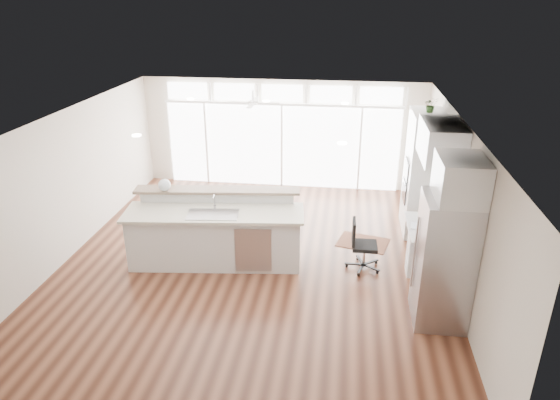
# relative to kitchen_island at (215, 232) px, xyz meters

# --- Properties ---
(floor) EXTENTS (7.00, 8.00, 0.02)m
(floor) POSITION_rel_kitchen_island_xyz_m (0.69, 0.17, -0.65)
(floor) COLOR #401F13
(floor) RESTS_ON ground
(ceiling) EXTENTS (7.00, 8.00, 0.02)m
(ceiling) POSITION_rel_kitchen_island_xyz_m (0.69, 0.17, 2.06)
(ceiling) COLOR white
(ceiling) RESTS_ON wall_back
(wall_back) EXTENTS (7.00, 0.04, 2.70)m
(wall_back) POSITION_rel_kitchen_island_xyz_m (0.69, 4.17, 0.71)
(wall_back) COLOR beige
(wall_back) RESTS_ON floor
(wall_front) EXTENTS (7.00, 0.04, 2.70)m
(wall_front) POSITION_rel_kitchen_island_xyz_m (0.69, -3.83, 0.71)
(wall_front) COLOR beige
(wall_front) RESTS_ON floor
(wall_left) EXTENTS (0.04, 8.00, 2.70)m
(wall_left) POSITION_rel_kitchen_island_xyz_m (-2.81, 0.17, 0.71)
(wall_left) COLOR beige
(wall_left) RESTS_ON floor
(wall_right) EXTENTS (0.04, 8.00, 2.70)m
(wall_right) POSITION_rel_kitchen_island_xyz_m (4.19, 0.17, 0.71)
(wall_right) COLOR beige
(wall_right) RESTS_ON floor
(glass_wall) EXTENTS (5.80, 0.06, 2.08)m
(glass_wall) POSITION_rel_kitchen_island_xyz_m (0.69, 4.11, 0.41)
(glass_wall) COLOR white
(glass_wall) RESTS_ON wall_back
(transom_row) EXTENTS (5.90, 0.06, 0.40)m
(transom_row) POSITION_rel_kitchen_island_xyz_m (0.69, 4.11, 1.74)
(transom_row) COLOR white
(transom_row) RESTS_ON wall_back
(desk_window) EXTENTS (0.04, 0.85, 0.85)m
(desk_window) POSITION_rel_kitchen_island_xyz_m (4.15, 0.47, 0.91)
(desk_window) COLOR white
(desk_window) RESTS_ON wall_right
(ceiling_fan) EXTENTS (1.16, 1.16, 0.32)m
(ceiling_fan) POSITION_rel_kitchen_island_xyz_m (0.19, 2.97, 1.84)
(ceiling_fan) COLOR white
(ceiling_fan) RESTS_ON ceiling
(recessed_lights) EXTENTS (3.40, 3.00, 0.02)m
(recessed_lights) POSITION_rel_kitchen_island_xyz_m (0.69, 0.37, 2.04)
(recessed_lights) COLOR white
(recessed_lights) RESTS_ON ceiling
(oven_cabinet) EXTENTS (0.64, 1.20, 2.50)m
(oven_cabinet) POSITION_rel_kitchen_island_xyz_m (3.86, 1.97, 0.61)
(oven_cabinet) COLOR silver
(oven_cabinet) RESTS_ON floor
(desk_nook) EXTENTS (0.72, 1.30, 0.76)m
(desk_nook) POSITION_rel_kitchen_island_xyz_m (3.82, 0.47, -0.26)
(desk_nook) COLOR silver
(desk_nook) RESTS_ON floor
(upper_cabinets) EXTENTS (0.64, 1.30, 0.64)m
(upper_cabinets) POSITION_rel_kitchen_island_xyz_m (3.86, 0.47, 1.71)
(upper_cabinets) COLOR silver
(upper_cabinets) RESTS_ON wall_right
(refrigerator) EXTENTS (0.76, 0.90, 2.00)m
(refrigerator) POSITION_rel_kitchen_island_xyz_m (3.80, -1.18, 0.36)
(refrigerator) COLOR #A4A5A9
(refrigerator) RESTS_ON floor
(fridge_cabinet) EXTENTS (0.64, 0.90, 0.60)m
(fridge_cabinet) POSITION_rel_kitchen_island_xyz_m (3.86, -1.18, 1.66)
(fridge_cabinet) COLOR silver
(fridge_cabinet) RESTS_ON wall_right
(framed_photos) EXTENTS (0.06, 0.22, 0.80)m
(framed_photos) POSITION_rel_kitchen_island_xyz_m (4.15, 1.09, 0.76)
(framed_photos) COLOR black
(framed_photos) RESTS_ON wall_right
(kitchen_island) EXTENTS (3.32, 1.56, 1.27)m
(kitchen_island) POSITION_rel_kitchen_island_xyz_m (0.00, 0.00, 0.00)
(kitchen_island) COLOR silver
(kitchen_island) RESTS_ON floor
(rug) EXTENTS (1.12, 0.93, 0.01)m
(rug) POSITION_rel_kitchen_island_xyz_m (2.72, 1.16, -0.63)
(rug) COLOR #391B12
(rug) RESTS_ON floor
(office_chair) EXTENTS (0.50, 0.46, 0.94)m
(office_chair) POSITION_rel_kitchen_island_xyz_m (2.70, 0.16, -0.17)
(office_chair) COLOR black
(office_chair) RESTS_ON floor
(fishbowl) EXTENTS (0.24, 0.24, 0.23)m
(fishbowl) POSITION_rel_kitchen_island_xyz_m (-0.99, 0.29, 0.75)
(fishbowl) COLOR silver
(fishbowl) RESTS_ON kitchen_island
(monitor) EXTENTS (0.17, 0.51, 0.42)m
(monitor) POSITION_rel_kitchen_island_xyz_m (3.74, 0.47, 0.33)
(monitor) COLOR black
(monitor) RESTS_ON desk_nook
(keyboard) EXTENTS (0.15, 0.30, 0.01)m
(keyboard) POSITION_rel_kitchen_island_xyz_m (3.57, 0.47, 0.13)
(keyboard) COLOR white
(keyboard) RESTS_ON desk_nook
(potted_plant) EXTENTS (0.31, 0.33, 0.23)m
(potted_plant) POSITION_rel_kitchen_island_xyz_m (3.86, 1.97, 1.98)
(potted_plant) COLOR #2D5122
(potted_plant) RESTS_ON oven_cabinet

